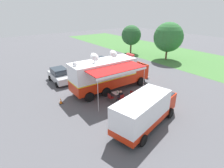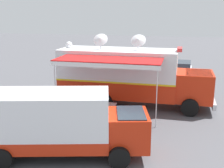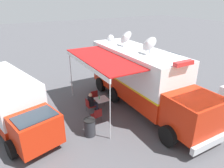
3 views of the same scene
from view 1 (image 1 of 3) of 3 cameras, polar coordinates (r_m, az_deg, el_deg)
The scene contains 17 objects.
ground_plane at distance 20.24m, azimuth -2.57°, elevation -2.16°, with size 100.00×100.00×0.00m, color #515156.
grass_verge at distance 34.92m, azimuth 26.37°, elevation 6.45°, with size 80.00×14.00×0.01m, color #427538.
lot_stripe at distance 23.87m, azimuth -3.96°, elevation 1.89°, with size 0.12×4.80×0.01m, color silver.
command_truck at distance 19.84m, azimuth -0.80°, elevation 3.42°, with size 4.94×9.53×4.53m.
folding_table at distance 18.15m, azimuth 1.57°, elevation -2.93°, with size 0.81×0.81×0.73m.
water_bottle at distance 17.95m, azimuth 1.65°, elevation -2.67°, with size 0.07×0.07×0.22m.
folding_chair_at_table at distance 17.62m, azimuth 2.97°, elevation -4.38°, with size 0.49×0.49×0.87m.
folding_chair_beside_table at distance 17.74m, azimuth -0.55°, elevation -4.15°, with size 0.49×0.49×0.87m.
folding_chair_spare_by_truck at distance 18.27m, azimuth 6.12°, elevation -3.44°, with size 0.54×0.54×0.87m.
seated_responder at distance 17.69m, azimuth 2.60°, elevation -3.75°, with size 0.67×0.56×1.25m.
trash_bin at distance 18.29m, azimuth 9.68°, elevation -3.82°, with size 0.57×0.57×0.91m.
traffic_cone at distance 18.22m, azimuth -15.95°, elevation -5.18°, with size 0.36×0.36×0.58m.
support_truck at distance 14.09m, azimuth 10.50°, elevation -8.35°, with size 3.60×7.09×2.70m.
car_behind_truck at distance 23.18m, azimuth -16.25°, elevation 2.64°, with size 4.23×2.08×1.76m.
car_far_corner at distance 27.20m, azimuth -3.68°, elevation 6.55°, with size 4.28×2.16×1.76m.
tree_far_left at distance 36.87m, azimuth 6.12°, elevation 15.12°, with size 3.82×3.82×5.46m.
tree_left_of_centre at distance 33.32m, azimuth 17.43°, elevation 13.99°, with size 5.00×5.00×6.40m.
Camera 1 is at (15.31, -10.00, 8.68)m, focal length 28.85 mm.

